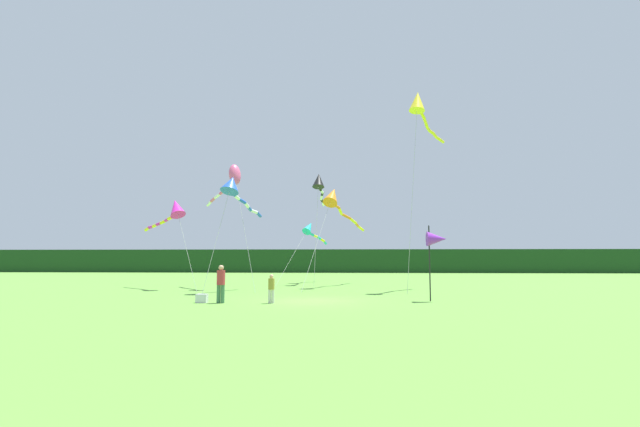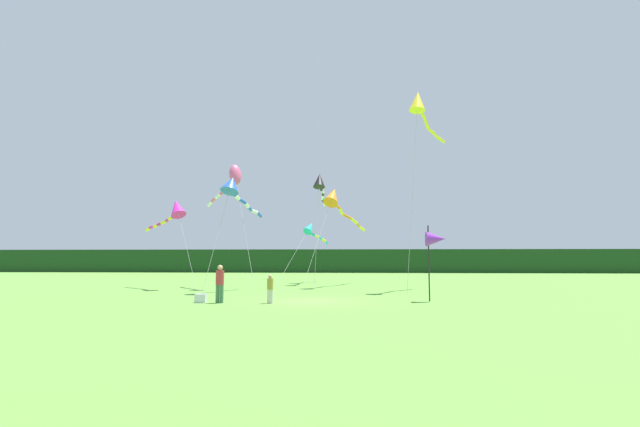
{
  "view_description": "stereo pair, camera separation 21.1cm",
  "coord_description": "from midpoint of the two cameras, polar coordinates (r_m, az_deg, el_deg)",
  "views": [
    {
      "loc": [
        1.71,
        -21.62,
        1.96
      ],
      "look_at": [
        0.0,
        6.0,
        4.68
      ],
      "focal_mm": 25.86,
      "sensor_mm": 36.0,
      "label": 1
    },
    {
      "loc": [
        1.92,
        -21.6,
        1.96
      ],
      "look_at": [
        0.0,
        6.0,
        4.68
      ],
      "focal_mm": 25.86,
      "sensor_mm": 36.0,
      "label": 2
    }
  ],
  "objects": [
    {
      "name": "person_child",
      "position": [
        20.72,
        -6.33,
        -9.04
      ],
      "size": [
        0.28,
        0.28,
        1.27
      ],
      "color": "silver",
      "rests_on": "ground"
    },
    {
      "name": "ground_plane",
      "position": [
        21.77,
        -1.27,
        -10.78
      ],
      "size": [
        120.0,
        120.0,
        0.0
      ],
      "primitive_type": "plane",
      "color": "#5B9338"
    },
    {
      "name": "distant_treeline",
      "position": [
        66.64,
        1.99,
        -5.89
      ],
      "size": [
        108.0,
        3.5,
        3.28
      ],
      "primitive_type": "cube",
      "color": "#193D19",
      "rests_on": "ground"
    },
    {
      "name": "banner_flag_pole",
      "position": [
        22.18,
        13.95,
        -3.16
      ],
      "size": [
        0.9,
        0.7,
        3.51
      ],
      "color": "black",
      "rests_on": "ground"
    },
    {
      "name": "kite_yellow",
      "position": [
        30.2,
        11.98,
        12.94
      ],
      "size": [
        3.59,
        6.34,
        12.41
      ],
      "color": "#B2B2B2",
      "rests_on": "ground"
    },
    {
      "name": "kite_cyan",
      "position": [
        38.0,
        -1.34,
        -1.96
      ],
      "size": [
        3.4,
        7.24,
        5.19
      ],
      "color": "#B2B2B2",
      "rests_on": "ground"
    },
    {
      "name": "kite_black",
      "position": [
        36.08,
        -0.28,
        3.81
      ],
      "size": [
        1.02,
        6.71,
        8.7
      ],
      "color": "#B2B2B2",
      "rests_on": "ground"
    },
    {
      "name": "cooler_box",
      "position": [
        21.6,
        -14.7,
        -10.13
      ],
      "size": [
        0.48,
        0.37,
        0.39
      ],
      "primitive_type": "cube",
      "color": "silver",
      "rests_on": "ground"
    },
    {
      "name": "kite_blue",
      "position": [
        27.8,
        -10.91,
        3.25
      ],
      "size": [
        1.96,
        6.36,
        6.99
      ],
      "color": "#B2B2B2",
      "rests_on": "ground"
    },
    {
      "name": "kite_rainbow",
      "position": [
        31.39,
        -11.03,
        4.26
      ],
      "size": [
        4.95,
        6.18,
        8.29
      ],
      "color": "#B2B2B2",
      "rests_on": "ground"
    },
    {
      "name": "kite_orange",
      "position": [
        32.35,
        1.7,
        1.73
      ],
      "size": [
        4.09,
        10.8,
        7.16
      ],
      "color": "#B2B2B2",
      "rests_on": "ground"
    },
    {
      "name": "kite_magenta",
      "position": [
        31.61,
        -17.78,
        0.46
      ],
      "size": [
        5.51,
        4.89,
        6.04
      ],
      "color": "#B2B2B2",
      "rests_on": "ground"
    },
    {
      "name": "person_adult",
      "position": [
        21.17,
        -12.45,
        -8.25
      ],
      "size": [
        0.37,
        0.37,
        1.68
      ],
      "color": "#3F724C",
      "rests_on": "ground"
    }
  ]
}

